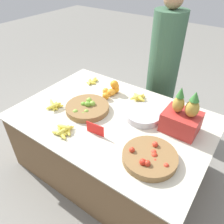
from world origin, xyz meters
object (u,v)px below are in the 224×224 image
object	(u,v)px
lime_bowl	(87,108)
vendor_person	(163,71)
metal_bowl	(143,115)
produce_crate	(182,118)
price_sign	(95,129)
tomato_basket	(150,157)

from	to	relation	value
lime_bowl	vendor_person	distance (m)	1.05
metal_bowl	vendor_person	xyz separation A→B (m)	(-0.19, 0.81, 0.05)
produce_crate	price_sign	bearing A→B (deg)	-140.85
lime_bowl	produce_crate	xyz separation A→B (m)	(0.79, 0.23, 0.09)
lime_bowl	vendor_person	xyz separation A→B (m)	(0.28, 1.01, 0.05)
price_sign	produce_crate	world-z (taller)	produce_crate
metal_bowl	vendor_person	distance (m)	0.84
tomato_basket	price_sign	size ratio (longest dim) A/B	2.43
lime_bowl	produce_crate	size ratio (longest dim) A/B	1.03
metal_bowl	produce_crate	xyz separation A→B (m)	(0.32, 0.03, 0.09)
metal_bowl	vendor_person	bearing A→B (deg)	103.48
produce_crate	vendor_person	xyz separation A→B (m)	(-0.51, 0.78, -0.05)
produce_crate	vendor_person	distance (m)	0.94
tomato_basket	lime_bowl	bearing A→B (deg)	164.71
lime_bowl	vendor_person	size ratio (longest dim) A/B	0.26
tomato_basket	price_sign	world-z (taller)	price_sign
price_sign	vendor_person	bearing A→B (deg)	83.46
lime_bowl	tomato_basket	world-z (taller)	lime_bowl
metal_bowl	vendor_person	size ratio (longest dim) A/B	0.20
price_sign	produce_crate	xyz separation A→B (m)	(0.53, 0.43, 0.07)
lime_bowl	price_sign	distance (m)	0.33
metal_bowl	produce_crate	world-z (taller)	produce_crate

